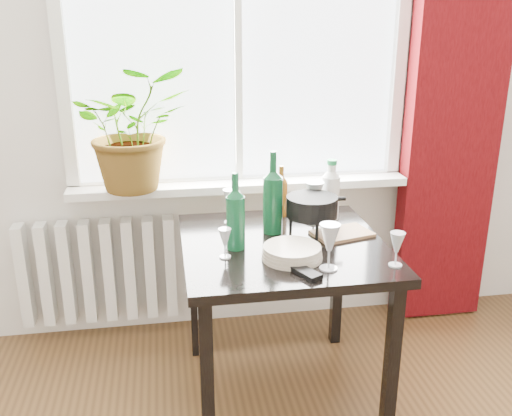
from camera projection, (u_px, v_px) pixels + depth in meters
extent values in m
cube|color=white|center=(237.00, 26.00, 2.74)|extent=(1.72, 0.08, 1.62)
cube|color=white|center=(241.00, 184.00, 2.92)|extent=(1.72, 0.20, 0.04)
cube|color=#3C0508|center=(457.00, 88.00, 2.91)|extent=(0.50, 0.12, 2.56)
cube|color=silver|center=(99.00, 271.00, 2.98)|extent=(0.80, 0.10, 0.55)
cube|color=black|center=(284.00, 247.00, 2.41)|extent=(0.85, 0.85, 0.04)
cube|color=black|center=(207.00, 382.00, 2.14)|extent=(0.05, 0.05, 0.70)
cube|color=black|center=(195.00, 292.00, 2.82)|extent=(0.05, 0.05, 0.70)
cube|color=black|center=(392.00, 363.00, 2.25)|extent=(0.05, 0.05, 0.70)
cube|color=black|center=(337.00, 281.00, 2.93)|extent=(0.05, 0.05, 0.70)
imported|color=#32701D|center=(133.00, 129.00, 2.69)|extent=(0.60, 0.55, 0.59)
cylinder|color=beige|center=(292.00, 252.00, 2.24)|extent=(0.28, 0.28, 0.05)
cube|color=black|center=(301.00, 270.00, 2.13)|extent=(0.13, 0.19, 0.02)
cube|color=#9F6F47|center=(342.00, 233.00, 2.49)|extent=(0.28, 0.22, 0.01)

